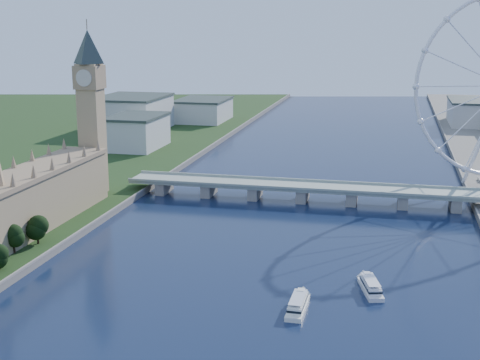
% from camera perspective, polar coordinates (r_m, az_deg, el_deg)
% --- Properties ---
extents(big_ben, '(20.02, 20.02, 110.00)m').
position_cam_1_polar(big_ben, '(417.88, -12.67, 7.41)').
color(big_ben, tan).
rests_on(big_ben, ground).
extents(westminster_bridge, '(220.00, 22.00, 9.50)m').
position_cam_1_polar(westminster_bridge, '(412.79, 5.39, -0.84)').
color(westminster_bridge, gray).
rests_on(westminster_bridge, ground).
extents(city_skyline, '(505.00, 280.00, 32.00)m').
position_cam_1_polar(city_skyline, '(663.46, 11.82, 5.18)').
color(city_skyline, beige).
rests_on(city_skyline, ground).
extents(tour_boat_near, '(7.11, 26.45, 5.79)m').
position_cam_1_polar(tour_boat_near, '(260.19, 4.95, -10.99)').
color(tour_boat_near, white).
rests_on(tour_boat_near, ground).
extents(tour_boat_far, '(12.98, 26.70, 5.68)m').
position_cam_1_polar(tour_boat_far, '(280.93, 11.07, -9.32)').
color(tour_boat_far, silver).
rests_on(tour_boat_far, ground).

